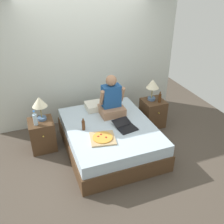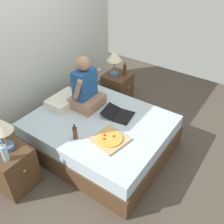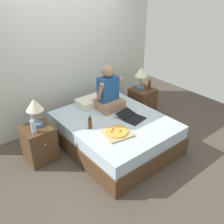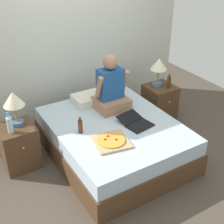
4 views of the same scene
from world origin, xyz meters
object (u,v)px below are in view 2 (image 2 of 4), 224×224
object	(u,v)px
bed	(100,134)
beer_bottle	(125,70)
lamp_on_left_nightstand	(1,127)
lamp_on_right_nightstand	(114,57)
laptop	(119,115)
person_seated	(86,89)
water_bottle	(4,152)
pizza_box	(110,139)
nightstand_right	(117,89)
nightstand_left	(14,169)
beer_bottle_on_bed	(75,133)

from	to	relation	value
bed	beer_bottle	size ratio (longest dim) A/B	8.28
bed	lamp_on_left_nightstand	size ratio (longest dim) A/B	4.23
lamp_on_right_nightstand	laptop	size ratio (longest dim) A/B	0.98
beer_bottle	person_seated	bearing A→B (deg)	179.54
lamp_on_left_nightstand	water_bottle	distance (m)	0.28
person_seated	pizza_box	distance (m)	0.88
water_bottle	nightstand_right	bearing A→B (deg)	2.18
lamp_on_right_nightstand	pizza_box	bearing A→B (deg)	-147.57
pizza_box	lamp_on_left_nightstand	bearing A→B (deg)	134.58
person_seated	bed	bearing A→B (deg)	-115.53
bed	pizza_box	distance (m)	0.52
person_seated	water_bottle	bearing A→B (deg)	179.93
nightstand_left	water_bottle	size ratio (longest dim) A/B	2.10
laptop	beer_bottle_on_bed	distance (m)	0.73
laptop	beer_bottle_on_bed	xyz separation A→B (m)	(-0.70, 0.20, 0.07)
bed	beer_bottle_on_bed	world-z (taller)	beer_bottle_on_bed
nightstand_right	bed	bearing A→B (deg)	-157.93
bed	beer_bottle	distance (m)	1.34
lamp_on_right_nightstand	person_seated	world-z (taller)	person_seated
beer_bottle_on_bed	pizza_box	bearing A→B (deg)	-60.14
water_bottle	laptop	distance (m)	1.57
beer_bottle	beer_bottle_on_bed	world-z (taller)	beer_bottle
pizza_box	laptop	bearing A→B (deg)	20.04
person_seated	beer_bottle_on_bed	world-z (taller)	person_seated
nightstand_right	laptop	world-z (taller)	laptop
pizza_box	beer_bottle_on_bed	size ratio (longest dim) A/B	2.12
lamp_on_left_nightstand	beer_bottle	xyz separation A→B (m)	(2.32, -0.15, -0.23)
lamp_on_left_nightstand	water_bottle	bearing A→B (deg)	-130.60
bed	nightstand_left	bearing A→B (deg)	157.93
nightstand_left	laptop	bearing A→B (deg)	-24.84
lamp_on_left_nightstand	beer_bottle_on_bed	world-z (taller)	lamp_on_left_nightstand
lamp_on_right_nightstand	beer_bottle	bearing A→B (deg)	-56.31
lamp_on_left_nightstand	nightstand_right	size ratio (longest dim) A/B	0.78
bed	lamp_on_right_nightstand	world-z (taller)	lamp_on_right_nightstand
nightstand_left	water_bottle	bearing A→B (deg)	-131.65
bed	nightstand_left	world-z (taller)	nightstand_left
bed	nightstand_left	xyz separation A→B (m)	(-1.14, 0.46, 0.04)
bed	beer_bottle_on_bed	size ratio (longest dim) A/B	8.66
lamp_on_right_nightstand	lamp_on_left_nightstand	bearing A→B (deg)	180.00
water_bottle	bed	bearing A→B (deg)	-16.99
laptop	beer_bottle_on_bed	size ratio (longest dim) A/B	2.09
beer_bottle	laptop	world-z (taller)	beer_bottle
beer_bottle	laptop	bearing A→B (deg)	-151.13
bed	person_seated	xyz separation A→B (m)	(0.18, 0.37, 0.55)
bed	nightstand_right	size ratio (longest dim) A/B	3.28
lamp_on_left_nightstand	water_bottle	xyz separation A→B (m)	(-0.12, -0.14, -0.22)
water_bottle	beer_bottle	size ratio (longest dim) A/B	1.20
lamp_on_left_nightstand	laptop	distance (m)	1.55
lamp_on_left_nightstand	laptop	world-z (taller)	lamp_on_left_nightstand
bed	beer_bottle	bearing A→B (deg)	16.69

